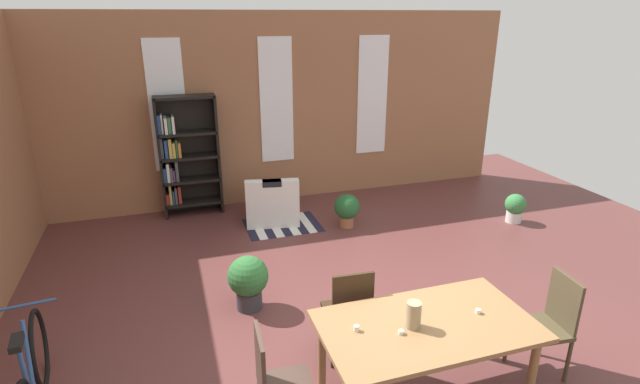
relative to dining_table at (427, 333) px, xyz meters
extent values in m
plane|color=brown|center=(-0.02, 0.76, -0.67)|extent=(11.09, 11.09, 0.00)
cube|color=#9C6545|center=(-0.02, 5.08, 0.89)|extent=(8.36, 0.12, 3.13)
cube|color=white|center=(-1.74, 5.01, 1.05)|extent=(0.55, 0.02, 2.03)
cube|color=white|center=(-0.02, 5.01, 1.05)|extent=(0.55, 0.02, 2.03)
cube|color=white|center=(1.69, 5.01, 1.05)|extent=(0.55, 0.02, 2.03)
cube|color=olive|center=(0.00, 0.00, 0.07)|extent=(1.71, 0.95, 0.04)
cylinder|color=olive|center=(0.76, -0.38, -0.31)|extent=(0.07, 0.07, 0.72)
cylinder|color=olive|center=(-0.76, 0.38, -0.31)|extent=(0.07, 0.07, 0.72)
cylinder|color=olive|center=(0.76, 0.38, -0.31)|extent=(0.07, 0.07, 0.72)
cylinder|color=#998466|center=(-0.13, 0.00, 0.20)|extent=(0.12, 0.12, 0.22)
cylinder|color=silver|center=(-0.26, -0.05, 0.10)|extent=(0.04, 0.04, 0.03)
cylinder|color=silver|center=(0.46, 0.00, 0.11)|extent=(0.04, 0.04, 0.04)
cylinder|color=silver|center=(-0.57, 0.09, 0.11)|extent=(0.04, 0.04, 0.05)
cube|color=#4A362C|center=(-1.34, 0.01, 0.03)|extent=(0.05, 0.38, 0.50)
cube|color=#483E28|center=(1.16, 0.00, -0.22)|extent=(0.44, 0.44, 0.04)
cube|color=#483E28|center=(1.34, -0.02, 0.03)|extent=(0.07, 0.38, 0.50)
cylinder|color=#483E28|center=(0.99, 0.20, -0.46)|extent=(0.04, 0.04, 0.43)
cylinder|color=#483E28|center=(0.96, -0.16, -0.46)|extent=(0.04, 0.04, 0.43)
cylinder|color=#483E28|center=(1.35, 0.16, -0.46)|extent=(0.04, 0.04, 0.43)
cylinder|color=#483E28|center=(1.32, -0.20, -0.46)|extent=(0.04, 0.04, 0.43)
cube|color=#332314|center=(-0.38, 0.78, -0.22)|extent=(0.42, 0.42, 0.04)
cube|color=#332314|center=(-0.40, 0.59, 0.03)|extent=(0.38, 0.05, 0.50)
cylinder|color=#332314|center=(-0.19, 0.94, -0.46)|extent=(0.04, 0.04, 0.43)
cylinder|color=#332314|center=(-0.55, 0.97, -0.46)|extent=(0.04, 0.04, 0.43)
cylinder|color=#332314|center=(-0.22, 0.59, -0.46)|extent=(0.04, 0.04, 0.43)
cylinder|color=#332314|center=(-0.58, 0.61, -0.46)|extent=(0.04, 0.04, 0.43)
cube|color=black|center=(-1.94, 4.81, 0.28)|extent=(0.04, 0.33, 1.91)
cube|color=black|center=(-1.06, 4.81, 0.28)|extent=(0.04, 0.33, 1.91)
cube|color=black|center=(-1.50, 4.97, 0.28)|extent=(0.92, 0.01, 1.91)
cube|color=black|center=(-1.50, 4.81, -0.48)|extent=(0.88, 0.33, 0.04)
cube|color=#B22D28|center=(-1.89, 4.81, -0.37)|extent=(0.05, 0.19, 0.17)
cube|color=gold|center=(-1.85, 4.81, -0.30)|extent=(0.04, 0.20, 0.32)
cube|color=#284C8C|center=(-1.80, 4.81, -0.35)|extent=(0.03, 0.20, 0.21)
cube|color=#4C4C51|center=(-1.76, 4.81, -0.32)|extent=(0.03, 0.20, 0.27)
cube|color=#B22D28|center=(-1.71, 4.81, -0.32)|extent=(0.05, 0.17, 0.28)
cube|color=black|center=(-1.50, 4.81, -0.10)|extent=(0.88, 0.33, 0.04)
cube|color=#284C8C|center=(-1.89, 4.81, 0.03)|extent=(0.05, 0.21, 0.22)
cube|color=white|center=(-1.84, 4.81, 0.07)|extent=(0.04, 0.25, 0.30)
cube|color=#4C4C51|center=(-1.80, 4.81, 0.04)|extent=(0.04, 0.26, 0.23)
cube|color=#8C4C8C|center=(-1.76, 4.81, 0.01)|extent=(0.03, 0.17, 0.17)
cube|color=#4C4C51|center=(-1.71, 4.81, 0.08)|extent=(0.04, 0.24, 0.32)
cube|color=black|center=(-1.50, 4.81, 0.28)|extent=(0.88, 0.33, 0.04)
cube|color=#4C4C51|center=(-1.90, 4.81, 0.46)|extent=(0.04, 0.17, 0.31)
cube|color=#284C8C|center=(-1.84, 4.81, 0.45)|extent=(0.05, 0.21, 0.29)
cube|color=gold|center=(-1.77, 4.81, 0.45)|extent=(0.05, 0.24, 0.30)
cube|color=gold|center=(-1.72, 4.81, 0.42)|extent=(0.04, 0.22, 0.24)
cube|color=#33724C|center=(-1.68, 4.81, 0.44)|extent=(0.03, 0.19, 0.27)
cube|color=orange|center=(-1.64, 4.81, 0.42)|extent=(0.04, 0.23, 0.23)
cube|color=black|center=(-1.50, 4.81, 0.67)|extent=(0.88, 0.33, 0.04)
cube|color=#284C8C|center=(-1.90, 4.81, 0.83)|extent=(0.04, 0.20, 0.29)
cube|color=white|center=(-1.86, 4.81, 0.83)|extent=(0.03, 0.17, 0.29)
cube|color=white|center=(-1.80, 4.81, 0.81)|extent=(0.04, 0.26, 0.24)
cube|color=#33724C|center=(-1.75, 4.81, 0.81)|extent=(0.05, 0.23, 0.24)
cube|color=white|center=(-1.69, 4.81, 0.82)|extent=(0.04, 0.27, 0.26)
cube|color=black|center=(-1.50, 4.81, 1.22)|extent=(0.88, 0.33, 0.04)
cube|color=white|center=(-0.34, 4.17, -0.47)|extent=(0.93, 0.93, 0.40)
cube|color=white|center=(-0.39, 3.86, -0.10)|extent=(0.82, 0.30, 0.35)
cube|color=white|center=(0.00, 4.11, -0.20)|extent=(0.25, 0.73, 0.15)
cube|color=white|center=(-0.67, 4.23, -0.20)|extent=(0.25, 0.73, 0.15)
cube|color=black|center=(-0.39, 3.86, 0.04)|extent=(0.31, 0.22, 0.08)
torus|color=black|center=(-3.05, 1.25, -0.34)|extent=(0.11, 0.70, 0.70)
cylinder|color=#335999|center=(-3.00, 0.77, -0.24)|extent=(0.07, 0.30, 0.84)
cylinder|color=#335999|center=(-2.99, 0.59, -0.06)|extent=(0.04, 0.04, 0.45)
cube|color=black|center=(-2.99, 0.59, 0.18)|extent=(0.10, 0.21, 0.05)
cylinder|color=#335999|center=(-3.04, 1.15, 0.16)|extent=(0.44, 0.07, 0.02)
cylinder|color=silver|center=(3.23, 2.89, -0.59)|extent=(0.24, 0.24, 0.17)
sphere|color=#387F42|center=(3.23, 2.89, -0.37)|extent=(0.32, 0.32, 0.32)
cylinder|color=#9E6042|center=(0.68, 3.53, -0.59)|extent=(0.22, 0.22, 0.17)
sphere|color=#235B2D|center=(0.68, 3.53, -0.35)|extent=(0.39, 0.39, 0.39)
cylinder|color=#333338|center=(-1.13, 1.81, -0.56)|extent=(0.28, 0.28, 0.22)
sphere|color=#2D6B33|center=(-1.13, 1.81, -0.28)|extent=(0.45, 0.45, 0.45)
cube|color=#1E1E33|center=(-0.75, 3.87, -0.67)|extent=(0.13, 0.83, 0.01)
cube|color=white|center=(-0.62, 3.87, -0.67)|extent=(0.13, 0.83, 0.01)
cube|color=#1E1E33|center=(-0.50, 3.87, -0.67)|extent=(0.13, 0.83, 0.01)
cube|color=white|center=(-0.37, 3.87, -0.67)|extent=(0.13, 0.83, 0.01)
cube|color=#1E1E33|center=(-0.25, 3.87, -0.67)|extent=(0.13, 0.83, 0.01)
cube|color=white|center=(-0.12, 3.87, -0.67)|extent=(0.13, 0.83, 0.01)
cube|color=#1E1E33|center=(0.00, 3.87, -0.67)|extent=(0.13, 0.83, 0.01)
cube|color=white|center=(0.13, 3.87, -0.67)|extent=(0.13, 0.83, 0.01)
cube|color=#1E1E33|center=(0.25, 3.87, -0.67)|extent=(0.13, 0.83, 0.01)
camera|label=1|loc=(-1.81, -2.82, 2.38)|focal=27.20mm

